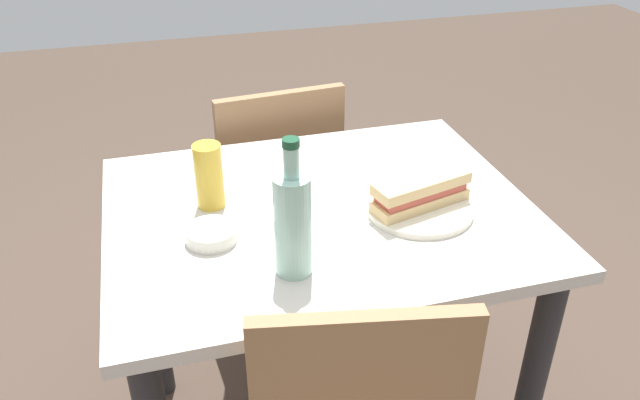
# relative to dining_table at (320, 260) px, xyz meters

# --- Properties ---
(dining_table) EXTENTS (0.94, 0.75, 0.78)m
(dining_table) POSITION_rel_dining_table_xyz_m (0.00, 0.00, 0.00)
(dining_table) COLOR beige
(dining_table) RESTS_ON ground
(chair_far) EXTENTS (0.43, 0.43, 0.87)m
(chair_far) POSITION_rel_dining_table_xyz_m (0.01, 0.57, -0.13)
(chair_far) COLOR #936B47
(chair_far) RESTS_ON ground
(plate_near) EXTENTS (0.24, 0.24, 0.01)m
(plate_near) POSITION_rel_dining_table_xyz_m (0.21, -0.07, 0.15)
(plate_near) COLOR silver
(plate_near) RESTS_ON dining_table
(baguette_sandwich_near) EXTENTS (0.24, 0.12, 0.07)m
(baguette_sandwich_near) POSITION_rel_dining_table_xyz_m (0.21, -0.07, 0.19)
(baguette_sandwich_near) COLOR #DBB77A
(baguette_sandwich_near) RESTS_ON plate_near
(knife_near) EXTENTS (0.16, 0.10, 0.01)m
(knife_near) POSITION_rel_dining_table_xyz_m (0.19, -0.03, 0.16)
(knife_near) COLOR silver
(knife_near) RESTS_ON plate_near
(water_bottle) EXTENTS (0.07, 0.07, 0.28)m
(water_bottle) POSITION_rel_dining_table_xyz_m (-0.11, -0.21, 0.26)
(water_bottle) COLOR #99C6B7
(water_bottle) RESTS_ON dining_table
(beer_glass) EXTENTS (0.06, 0.06, 0.15)m
(beer_glass) POSITION_rel_dining_table_xyz_m (-0.23, 0.08, 0.22)
(beer_glass) COLOR gold
(beer_glass) RESTS_ON dining_table
(olive_bowl) EXTENTS (0.11, 0.11, 0.03)m
(olive_bowl) POSITION_rel_dining_table_xyz_m (-0.25, -0.06, 0.16)
(olive_bowl) COLOR silver
(olive_bowl) RESTS_ON dining_table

